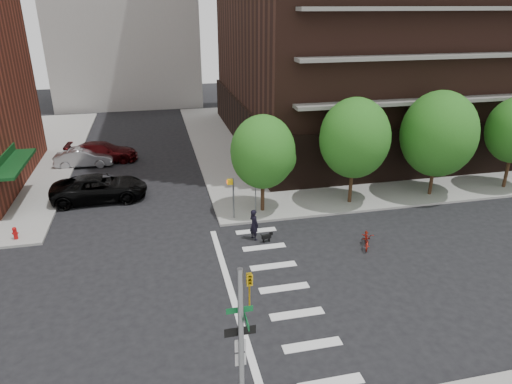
{
  "coord_description": "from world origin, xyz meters",
  "views": [
    {
      "loc": [
        -2.34,
        -17.42,
        12.48
      ],
      "look_at": [
        3.0,
        6.0,
        2.5
      ],
      "focal_mm": 32.0,
      "sensor_mm": 36.0,
      "label": 1
    }
  ],
  "objects_px": {
    "parked_car_black": "(100,188)",
    "scooter": "(367,238)",
    "parked_car_maroon": "(102,152)",
    "dog_walker": "(254,224)",
    "traffic_signal": "(243,372)",
    "fire_hydrant": "(15,232)",
    "parked_car_silver": "(84,158)"
  },
  "relations": [
    {
      "from": "parked_car_black",
      "to": "traffic_signal",
      "type": "bearing_deg",
      "value": -165.12
    },
    {
      "from": "traffic_signal",
      "to": "parked_car_maroon",
      "type": "bearing_deg",
      "value": 102.41
    },
    {
      "from": "traffic_signal",
      "to": "parked_car_silver",
      "type": "relative_size",
      "value": 1.31
    },
    {
      "from": "parked_car_black",
      "to": "dog_walker",
      "type": "height_order",
      "value": "dog_walker"
    },
    {
      "from": "scooter",
      "to": "traffic_signal",
      "type": "bearing_deg",
      "value": -107.48
    },
    {
      "from": "parked_car_black",
      "to": "parked_car_maroon",
      "type": "distance_m",
      "value": 8.55
    },
    {
      "from": "fire_hydrant",
      "to": "parked_car_maroon",
      "type": "bearing_deg",
      "value": 74.87
    },
    {
      "from": "dog_walker",
      "to": "parked_car_silver",
      "type": "bearing_deg",
      "value": 10.66
    },
    {
      "from": "traffic_signal",
      "to": "fire_hydrant",
      "type": "xyz_separation_m",
      "value": [
        -10.03,
        15.29,
        -2.15
      ]
    },
    {
      "from": "parked_car_black",
      "to": "dog_walker",
      "type": "relative_size",
      "value": 3.41
    },
    {
      "from": "parked_car_black",
      "to": "scooter",
      "type": "relative_size",
      "value": 3.4
    },
    {
      "from": "fire_hydrant",
      "to": "dog_walker",
      "type": "height_order",
      "value": "dog_walker"
    },
    {
      "from": "fire_hydrant",
      "to": "traffic_signal",
      "type": "bearing_deg",
      "value": -56.74
    },
    {
      "from": "traffic_signal",
      "to": "dog_walker",
      "type": "xyz_separation_m",
      "value": [
        3.14,
        12.57,
        -1.78
      ]
    },
    {
      "from": "fire_hydrant",
      "to": "parked_car_black",
      "type": "relative_size",
      "value": 0.12
    },
    {
      "from": "fire_hydrant",
      "to": "dog_walker",
      "type": "relative_size",
      "value": 0.4
    },
    {
      "from": "parked_car_silver",
      "to": "traffic_signal",
      "type": "bearing_deg",
      "value": -161.83
    },
    {
      "from": "parked_car_black",
      "to": "dog_walker",
      "type": "bearing_deg",
      "value": -132.07
    },
    {
      "from": "scooter",
      "to": "parked_car_maroon",
      "type": "bearing_deg",
      "value": 153.3
    },
    {
      "from": "fire_hydrant",
      "to": "dog_walker",
      "type": "bearing_deg",
      "value": -11.7
    },
    {
      "from": "parked_car_maroon",
      "to": "traffic_signal",
      "type": "bearing_deg",
      "value": -163.8
    },
    {
      "from": "parked_car_black",
      "to": "scooter",
      "type": "xyz_separation_m",
      "value": [
        14.89,
        -9.98,
        -0.39
      ]
    },
    {
      "from": "parked_car_black",
      "to": "dog_walker",
      "type": "xyz_separation_m",
      "value": [
        9.0,
        -7.79,
        0.05
      ]
    },
    {
      "from": "dog_walker",
      "to": "fire_hydrant",
      "type": "bearing_deg",
      "value": 53.64
    },
    {
      "from": "traffic_signal",
      "to": "dog_walker",
      "type": "bearing_deg",
      "value": 75.97
    },
    {
      "from": "parked_car_maroon",
      "to": "dog_walker",
      "type": "relative_size",
      "value": 3.13
    },
    {
      "from": "fire_hydrant",
      "to": "parked_car_silver",
      "type": "bearing_deg",
      "value": 79.67
    },
    {
      "from": "fire_hydrant",
      "to": "parked_car_maroon",
      "type": "distance_m",
      "value": 14.09
    },
    {
      "from": "fire_hydrant",
      "to": "scooter",
      "type": "distance_m",
      "value": 19.69
    },
    {
      "from": "parked_car_maroon",
      "to": "parked_car_silver",
      "type": "bearing_deg",
      "value": 129.21
    },
    {
      "from": "traffic_signal",
      "to": "parked_car_maroon",
      "type": "relative_size",
      "value": 1.04
    },
    {
      "from": "fire_hydrant",
      "to": "scooter",
      "type": "relative_size",
      "value": 0.4
    }
  ]
}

